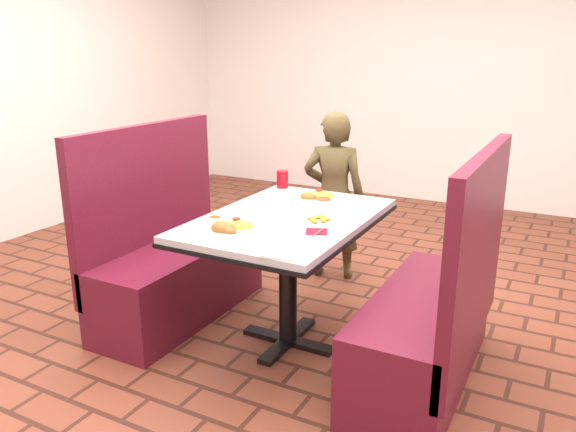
% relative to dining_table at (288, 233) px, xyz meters
% --- Properties ---
extents(dining_table, '(0.81, 1.21, 0.75)m').
position_rel_dining_table_xyz_m(dining_table, '(0.00, 0.00, 0.00)').
color(dining_table, silver).
rests_on(dining_table, ground).
extents(booth_bench_left, '(0.47, 1.20, 1.17)m').
position_rel_dining_table_xyz_m(booth_bench_left, '(-0.80, 0.00, -0.32)').
color(booth_bench_left, maroon).
rests_on(booth_bench_left, ground).
extents(booth_bench_right, '(0.47, 1.20, 1.17)m').
position_rel_dining_table_xyz_m(booth_bench_right, '(0.80, 0.00, -0.32)').
color(booth_bench_right, maroon).
rests_on(booth_bench_right, ground).
extents(diner_person, '(0.50, 0.39, 1.20)m').
position_rel_dining_table_xyz_m(diner_person, '(-0.18, 1.04, -0.05)').
color(diner_person, brown).
rests_on(diner_person, ground).
extents(near_dinner_plate, '(0.29, 0.29, 0.09)m').
position_rel_dining_table_xyz_m(near_dinner_plate, '(-0.13, -0.36, 0.13)').
color(near_dinner_plate, white).
rests_on(near_dinner_plate, dining_table).
extents(far_dinner_plate, '(0.29, 0.29, 0.07)m').
position_rel_dining_table_xyz_m(far_dinner_plate, '(-0.01, 0.38, 0.12)').
color(far_dinner_plate, white).
rests_on(far_dinner_plate, dining_table).
extents(plantain_plate, '(0.18, 0.18, 0.03)m').
position_rel_dining_table_xyz_m(plantain_plate, '(0.19, -0.03, 0.11)').
color(plantain_plate, white).
rests_on(plantain_plate, dining_table).
extents(maroon_napkin, '(0.14, 0.14, 0.00)m').
position_rel_dining_table_xyz_m(maroon_napkin, '(0.25, -0.17, 0.10)').
color(maroon_napkin, '#5D0D1D').
rests_on(maroon_napkin, dining_table).
extents(spoon_utensil, '(0.02, 0.14, 0.00)m').
position_rel_dining_table_xyz_m(spoon_utensil, '(0.27, -0.20, 0.10)').
color(spoon_utensil, silver).
rests_on(spoon_utensil, dining_table).
extents(red_tumbler, '(0.07, 0.07, 0.11)m').
position_rel_dining_table_xyz_m(red_tumbler, '(-0.33, 0.55, 0.15)').
color(red_tumbler, '#B00B17').
rests_on(red_tumbler, dining_table).
extents(paper_napkin, '(0.20, 0.16, 0.01)m').
position_rel_dining_table_xyz_m(paper_napkin, '(0.27, -0.53, 0.10)').
color(paper_napkin, white).
rests_on(paper_napkin, dining_table).
extents(knife_utensil, '(0.04, 0.17, 0.00)m').
position_rel_dining_table_xyz_m(knife_utensil, '(-0.03, -0.33, 0.11)').
color(knife_utensil, silver).
rests_on(knife_utensil, dining_table).
extents(fork_utensil, '(0.03, 0.14, 0.00)m').
position_rel_dining_table_xyz_m(fork_utensil, '(-0.05, -0.42, 0.11)').
color(fork_utensil, silver).
rests_on(fork_utensil, dining_table).
extents(lettuce_shreds, '(0.28, 0.32, 0.00)m').
position_rel_dining_table_xyz_m(lettuce_shreds, '(0.04, 0.06, 0.10)').
color(lettuce_shreds, '#8DCA51').
rests_on(lettuce_shreds, dining_table).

